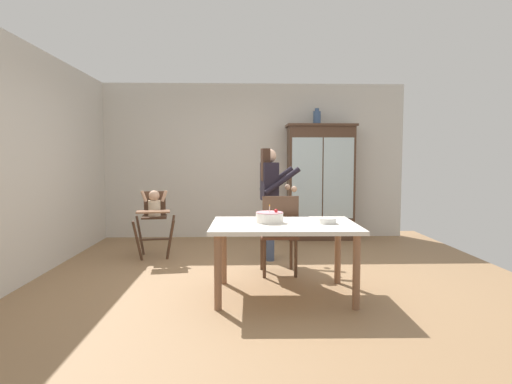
{
  "coord_description": "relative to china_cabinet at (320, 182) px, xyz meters",
  "views": [
    {
      "loc": [
        -0.19,
        -4.94,
        1.39
      ],
      "look_at": [
        -0.01,
        0.7,
        0.95
      ],
      "focal_mm": 29.96,
      "sensor_mm": 36.0,
      "label": 1
    }
  ],
  "objects": [
    {
      "name": "dining_table",
      "position": [
        -0.93,
        -3.05,
        -0.34
      ],
      "size": [
        1.47,
        1.04,
        0.74
      ],
      "color": "silver",
      "rests_on": "ground_plane"
    },
    {
      "name": "high_chair_with_toddler",
      "position": [
        -2.59,
        -1.29,
        -0.34
      ],
      "size": [
        0.65,
        0.75,
        0.95
      ],
      "rotation": [
        0.0,
        0.0,
        0.15
      ],
      "color": "#4C3323",
      "rests_on": "ground_plane"
    },
    {
      "name": "dining_chair_far_side",
      "position": [
        -0.91,
        -2.33,
        -0.44
      ],
      "size": [
        0.46,
        0.46,
        0.96
      ],
      "rotation": [
        0.0,
        0.0,
        3.18
      ],
      "color": "#4C3323",
      "rests_on": "ground_plane"
    },
    {
      "name": "ceramic_vase",
      "position": [
        -0.07,
        0.0,
        1.1
      ],
      "size": [
        0.13,
        0.13,
        0.27
      ],
      "color": "#3D567F",
      "rests_on": "china_cabinet"
    },
    {
      "name": "china_cabinet",
      "position": [
        0.0,
        0.0,
        0.0
      ],
      "size": [
        1.18,
        0.48,
        1.98
      ],
      "color": "#4C3323",
      "rests_on": "ground_plane"
    },
    {
      "name": "wall_left",
      "position": [
        -3.79,
        -2.37,
        0.36
      ],
      "size": [
        0.06,
        5.32,
        2.7
      ],
      "primitive_type": "cube",
      "color": "beige",
      "rests_on": "ground_plane"
    },
    {
      "name": "ground_plane",
      "position": [
        -1.16,
        -2.37,
        -0.99
      ],
      "size": [
        6.24,
        6.24,
        0.0
      ],
      "primitive_type": "plane",
      "color": "#93704C"
    },
    {
      "name": "adult_person",
      "position": [
        -0.97,
        -1.49,
        -0.03
      ],
      "size": [
        0.54,
        0.53,
        1.53
      ],
      "rotation": [
        0.0,
        0.0,
        1.69
      ],
      "color": "#3D4C6B",
      "rests_on": "ground_plane"
    },
    {
      "name": "serving_bowl",
      "position": [
        -0.49,
        -3.08,
        -0.23
      ],
      "size": [
        0.18,
        0.18,
        0.05
      ],
      "primitive_type": "cylinder",
      "color": "silver",
      "rests_on": "dining_table"
    },
    {
      "name": "wall_back",
      "position": [
        -1.16,
        0.26,
        0.36
      ],
      "size": [
        5.32,
        0.06,
        2.7
      ],
      "primitive_type": "cube",
      "color": "beige",
      "rests_on": "ground_plane"
    },
    {
      "name": "birthday_cake",
      "position": [
        -1.07,
        -3.0,
        -0.2
      ],
      "size": [
        0.28,
        0.28,
        0.19
      ],
      "color": "white",
      "rests_on": "dining_table"
    }
  ]
}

